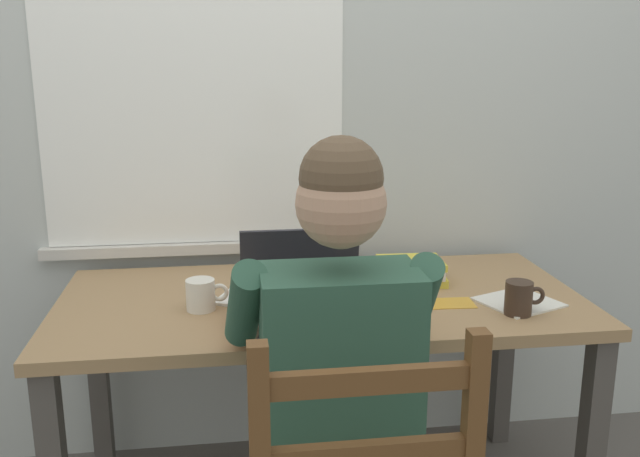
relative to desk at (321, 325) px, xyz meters
name	(u,v)px	position (x,y,z in m)	size (l,w,h in m)	color
back_wall	(301,88)	(-0.01, 0.44, 0.67)	(6.00, 0.08, 2.60)	beige
desk	(321,325)	(0.00, 0.00, 0.00)	(1.54, 0.72, 0.71)	#9E7A51
seated_person	(332,370)	(-0.03, -0.44, 0.06)	(0.50, 0.60, 1.25)	#2D5642
laptop	(303,299)	(-0.07, -0.16, 0.14)	(0.33, 0.28, 0.23)	#232328
computer_mouse	(409,313)	(0.21, -0.21, 0.11)	(0.06, 0.10, 0.03)	#232328
coffee_mug_white	(202,295)	(-0.35, -0.06, 0.13)	(0.12, 0.08, 0.09)	silver
coffee_mug_dark	(520,298)	(0.52, -0.22, 0.14)	(0.11, 0.07, 0.09)	#38281E
coffee_mug_spare	(290,259)	(-0.07, 0.24, 0.14)	(0.12, 0.08, 0.09)	black
book_stack_main	(414,271)	(0.30, 0.09, 0.13)	(0.22, 0.16, 0.07)	gold
paper_pile_near_laptop	(262,299)	(-0.18, -0.01, 0.09)	(0.25, 0.15, 0.01)	white
paper_pile_back_corner	(519,302)	(0.56, -0.13, 0.09)	(0.20, 0.19, 0.01)	silver
landscape_photo_print	(451,303)	(0.36, -0.11, 0.09)	(0.13, 0.09, 0.00)	gold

